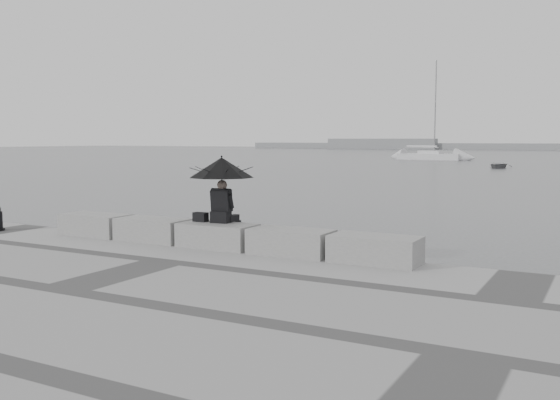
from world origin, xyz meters
The scene contains 11 objects.
ground centered at (0.00, 0.00, 0.00)m, with size 360.00×360.00×0.00m, color #494C4E.
stone_block_far_left centered at (-3.40, -0.45, 0.75)m, with size 1.60×0.80×0.50m, color gray.
stone_block_left centered at (-1.70, -0.45, 0.75)m, with size 1.60×0.80×0.50m, color gray.
stone_block_centre centered at (0.00, -0.45, 0.75)m, with size 1.60×0.80×0.50m, color gray.
stone_block_right centered at (1.70, -0.45, 0.75)m, with size 1.60×0.80×0.50m, color gray.
stone_block_far_right centered at (3.40, -0.45, 0.75)m, with size 1.60×0.80×0.50m, color gray.
seated_person centered at (-0.02, -0.25, 2.03)m, with size 1.36×1.36×1.39m.
bag centered at (-0.50, -0.35, 1.10)m, with size 0.30×0.17×0.19m, color black.
distant_landmass centered at (-8.14, 154.51, 0.90)m, with size 180.00×8.00×2.80m.
sailboat_left centered at (-14.55, 70.27, 0.52)m, with size 8.67×3.57×12.90m.
dinghy centered at (-2.77, 50.30, 0.27)m, with size 3.14×1.33×0.53m, color gray.
Camera 1 is at (7.17, -10.95, 2.73)m, focal length 40.00 mm.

